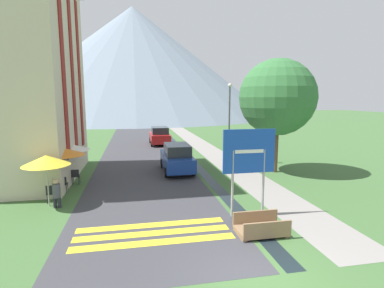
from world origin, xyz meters
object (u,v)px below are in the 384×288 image
at_px(cafe_chair_near_left, 51,192).
at_px(road_sign, 249,158).
at_px(parked_car_near, 177,158).
at_px(streetlamp, 229,117).
at_px(cafe_umbrella_front_yellow, 46,160).
at_px(cafe_umbrella_middle_orange, 63,152).
at_px(person_seated_far, 56,192).
at_px(parked_car_far, 160,136).
at_px(footbridge, 261,228).
at_px(person_seated_near, 54,184).
at_px(cafe_chair_middle, 63,183).
at_px(cafe_chair_far_left, 76,175).
at_px(cafe_umbrella_rear_white, 69,147).
at_px(hotel_building, 17,63).
at_px(tree_by_path, 277,97).

bearing_deg(cafe_chair_near_left, road_sign, -38.79).
distance_m(parked_car_near, streetlamp, 4.95).
distance_m(cafe_umbrella_front_yellow, cafe_umbrella_middle_orange, 2.35).
relative_size(cafe_umbrella_front_yellow, person_seated_far, 1.79).
xyz_separation_m(parked_car_far, person_seated_far, (-5.94, -17.09, -0.21)).
bearing_deg(person_seated_far, footbridge, -28.14).
bearing_deg(footbridge, road_sign, 84.42).
distance_m(road_sign, cafe_chair_near_left, 8.90).
relative_size(footbridge, parked_car_near, 0.40).
height_order(footbridge, streetlamp, streetlamp).
distance_m(parked_car_near, parked_car_far, 11.74).
distance_m(person_seated_far, person_seated_near, 1.46).
bearing_deg(cafe_chair_middle, footbridge, -57.39).
distance_m(parked_car_far, cafe_chair_middle, 16.20).
bearing_deg(cafe_chair_far_left, person_seated_near, -104.82).
height_order(cafe_chair_far_left, cafe_umbrella_rear_white, cafe_umbrella_rear_white).
bearing_deg(cafe_chair_middle, cafe_umbrella_front_yellow, -115.28).
bearing_deg(parked_car_near, cafe_umbrella_middle_orange, -156.46).
bearing_deg(parked_car_far, footbridge, -85.45).
bearing_deg(hotel_building, streetlamp, 6.32).
bearing_deg(cafe_umbrella_middle_orange, cafe_chair_near_left, -94.49).
distance_m(person_seated_near, streetlamp, 12.13).
distance_m(cafe_chair_near_left, tree_by_path, 13.74).
relative_size(hotel_building, cafe_chair_middle, 14.63).
relative_size(road_sign, cafe_umbrella_middle_orange, 1.59).
distance_m(parked_car_far, person_seated_far, 18.09).
bearing_deg(parked_car_near, footbridge, -80.37).
relative_size(hotel_building, person_seated_near, 9.89).
relative_size(parked_car_far, cafe_chair_far_left, 4.91).
bearing_deg(road_sign, cafe_chair_far_left, 141.99).
distance_m(cafe_chair_far_left, cafe_umbrella_front_yellow, 3.70).
relative_size(cafe_chair_middle, streetlamp, 0.15).
xyz_separation_m(road_sign, parked_car_near, (-1.77, 7.73, -1.45)).
bearing_deg(cafe_umbrella_middle_orange, cafe_umbrella_front_yellow, -94.35).
height_order(cafe_chair_far_left, person_seated_far, person_seated_far).
xyz_separation_m(cafe_umbrella_middle_orange, person_seated_near, (-0.21, -1.23, -1.33)).
distance_m(parked_car_near, cafe_chair_middle, 7.04).
relative_size(cafe_umbrella_front_yellow, cafe_umbrella_rear_white, 0.99).
xyz_separation_m(cafe_chair_near_left, cafe_umbrella_middle_orange, (0.16, 1.99, 1.51)).
distance_m(road_sign, person_seated_near, 9.20).
bearing_deg(cafe_umbrella_rear_white, cafe_chair_near_left, -90.22).
bearing_deg(person_seated_far, streetlamp, 34.81).
height_order(cafe_chair_far_left, cafe_chair_near_left, same).
xyz_separation_m(parked_car_far, cafe_chair_middle, (-6.14, -14.99, -0.40)).
height_order(cafe_chair_far_left, cafe_umbrella_front_yellow, cafe_umbrella_front_yellow).
bearing_deg(cafe_umbrella_front_yellow, cafe_umbrella_middle_orange, 85.65).
distance_m(road_sign, tree_by_path, 8.25).
xyz_separation_m(road_sign, streetlamp, (2.22, 9.35, 1.00)).
bearing_deg(parked_car_far, cafe_chair_near_left, -111.01).
xyz_separation_m(cafe_umbrella_front_yellow, person_seated_near, (-0.03, 1.11, -1.36)).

